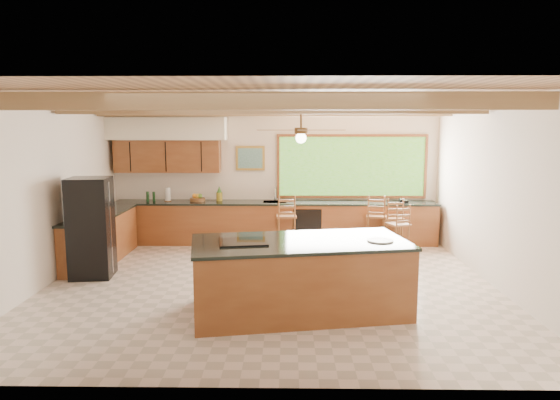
{
  "coord_description": "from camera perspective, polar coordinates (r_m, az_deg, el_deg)",
  "views": [
    {
      "loc": [
        0.28,
        -7.83,
        2.55
      ],
      "look_at": [
        0.15,
        0.8,
        1.27
      ],
      "focal_mm": 32.0,
      "sensor_mm": 36.0,
      "label": 1
    }
  ],
  "objects": [
    {
      "name": "refrigerator",
      "position": [
        9.04,
        -20.77,
        -2.97
      ],
      "size": [
        0.73,
        0.71,
        1.7
      ],
      "rotation": [
        0.0,
        0.0,
        0.1
      ],
      "color": "black",
      "rests_on": "ground"
    },
    {
      "name": "bar_stool_d",
      "position": [
        10.56,
        12.83,
        -2.16
      ],
      "size": [
        0.42,
        0.42,
        1.1
      ],
      "rotation": [
        0.0,
        0.0,
        0.06
      ],
      "color": "brown",
      "rests_on": "ground"
    },
    {
      "name": "bar_stool_c",
      "position": [
        10.56,
        11.05,
        -1.94
      ],
      "size": [
        0.5,
        0.5,
        1.15
      ],
      "rotation": [
        0.0,
        0.0,
        -0.23
      ],
      "color": "brown",
      "rests_on": "ground"
    },
    {
      "name": "counter_run",
      "position": [
        10.62,
        -5.09,
        -2.94
      ],
      "size": [
        7.12,
        3.1,
        1.25
      ],
      "color": "brown",
      "rests_on": "ground"
    },
    {
      "name": "bar_stool_a",
      "position": [
        10.36,
        0.7,
        -1.96
      ],
      "size": [
        0.45,
        0.45,
        1.15
      ],
      "rotation": [
        0.0,
        0.0,
        0.08
      ],
      "color": "brown",
      "rests_on": "ground"
    },
    {
      "name": "island",
      "position": [
        6.94,
        2.25,
        -8.72
      ],
      "size": [
        3.1,
        1.85,
        1.03
      ],
      "rotation": [
        0.0,
        0.0,
        0.17
      ],
      "color": "brown",
      "rests_on": "ground"
    },
    {
      "name": "room_shell",
      "position": [
        8.5,
        -2.16,
        6.14
      ],
      "size": [
        7.27,
        6.54,
        3.02
      ],
      "color": "beige",
      "rests_on": "ground"
    },
    {
      "name": "bar_stool_b",
      "position": [
        10.09,
        13.4,
        -2.83
      ],
      "size": [
        0.49,
        0.49,
        1.05
      ],
      "rotation": [
        0.0,
        0.0,
        0.38
      ],
      "color": "brown",
      "rests_on": "ground"
    },
    {
      "name": "ground",
      "position": [
        8.24,
        -1.12,
        -9.61
      ],
      "size": [
        7.2,
        7.2,
        0.0
      ],
      "primitive_type": "plane",
      "color": "beige",
      "rests_on": "ground"
    }
  ]
}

